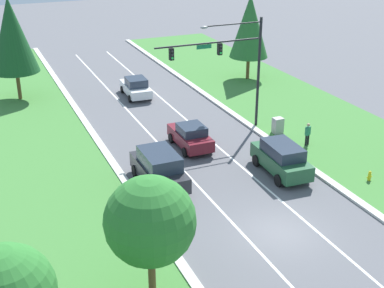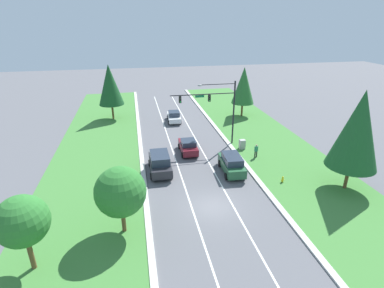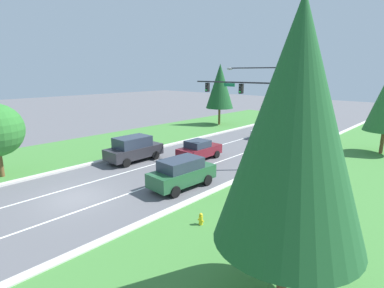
# 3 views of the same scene
# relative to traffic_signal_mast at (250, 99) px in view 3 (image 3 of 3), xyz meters

# --- Properties ---
(ground_plane) EXTENTS (160.00, 160.00, 0.00)m
(ground_plane) POSITION_rel_traffic_signal_mast_xyz_m (-3.88, -13.30, -5.45)
(ground_plane) COLOR #5B5B60
(curb_strip_right) EXTENTS (0.50, 90.00, 0.15)m
(curb_strip_right) POSITION_rel_traffic_signal_mast_xyz_m (1.77, -13.30, -5.37)
(curb_strip_right) COLOR beige
(curb_strip_right) RESTS_ON ground_plane
(curb_strip_left) EXTENTS (0.50, 90.00, 0.15)m
(curb_strip_left) POSITION_rel_traffic_signal_mast_xyz_m (-9.53, -13.30, -5.37)
(curb_strip_left) COLOR beige
(curb_strip_left) RESTS_ON ground_plane
(grass_verge_right) EXTENTS (10.00, 90.00, 0.08)m
(grass_verge_right) POSITION_rel_traffic_signal_mast_xyz_m (7.02, -13.30, -5.41)
(grass_verge_right) COLOR #427F38
(grass_verge_right) RESTS_ON ground_plane
(grass_verge_left) EXTENTS (10.00, 90.00, 0.08)m
(grass_verge_left) POSITION_rel_traffic_signal_mast_xyz_m (-14.78, -13.30, -5.41)
(grass_verge_left) COLOR #427F38
(grass_verge_left) RESTS_ON ground_plane
(lane_stripe_inner_left) EXTENTS (0.14, 81.00, 0.01)m
(lane_stripe_inner_left) POSITION_rel_traffic_signal_mast_xyz_m (-5.68, -13.30, -5.44)
(lane_stripe_inner_left) COLOR white
(lane_stripe_inner_left) RESTS_ON ground_plane
(lane_stripe_inner_right) EXTENTS (0.14, 81.00, 0.01)m
(lane_stripe_inner_right) POSITION_rel_traffic_signal_mast_xyz_m (-2.08, -13.30, -5.44)
(lane_stripe_inner_right) COLOR white
(lane_stripe_inner_right) RESTS_ON ground_plane
(traffic_signal_mast) EXTENTS (8.07, 0.41, 8.18)m
(traffic_signal_mast) POSITION_rel_traffic_signal_mast_xyz_m (0.00, 0.00, 0.00)
(traffic_signal_mast) COLOR black
(traffic_signal_mast) RESTS_ON ground_plane
(burgundy_sedan) EXTENTS (2.05, 4.21, 1.72)m
(burgundy_sedan) POSITION_rel_traffic_signal_mast_xyz_m (-3.89, -1.78, -4.58)
(burgundy_sedan) COLOR maroon
(burgundy_sedan) RESTS_ON ground_plane
(charcoal_suv) EXTENTS (2.30, 4.97, 2.15)m
(charcoal_suv) POSITION_rel_traffic_signal_mast_xyz_m (-7.71, -6.03, -4.34)
(charcoal_suv) COLOR #28282D
(charcoal_suv) RESTS_ON ground_plane
(forest_suv) EXTENTS (2.27, 4.81, 2.01)m
(forest_suv) POSITION_rel_traffic_signal_mast_xyz_m (-0.30, -7.60, -4.41)
(forest_suv) COLOR #235633
(forest_suv) RESTS_ON ground_plane
(white_sedan) EXTENTS (2.15, 4.42, 1.72)m
(white_sedan) POSITION_rel_traffic_signal_mast_xyz_m (-3.93, 10.30, -4.60)
(white_sedan) COLOR white
(white_sedan) RESTS_ON ground_plane
(utility_cabinet) EXTENTS (0.70, 0.60, 1.24)m
(utility_cabinet) POSITION_rel_traffic_signal_mast_xyz_m (2.91, -2.02, -4.83)
(utility_cabinet) COLOR #9E9E99
(utility_cabinet) RESTS_ON ground_plane
(pedestrian) EXTENTS (0.43, 0.34, 1.69)m
(pedestrian) POSITION_rel_traffic_signal_mast_xyz_m (3.63, -4.71, -4.51)
(pedestrian) COLOR black
(pedestrian) RESTS_ON ground_plane
(fire_hydrant) EXTENTS (0.34, 0.20, 0.70)m
(fire_hydrant) POSITION_rel_traffic_signal_mast_xyz_m (4.03, -10.65, -5.10)
(fire_hydrant) COLOR gold
(fire_hydrant) RESTS_ON ground_plane
(conifer_near_right_tree) EXTENTS (4.51, 4.51, 9.64)m
(conifer_near_right_tree) POSITION_rel_traffic_signal_mast_xyz_m (9.41, -12.83, 0.58)
(conifer_near_right_tree) COLOR brown
(conifer_near_right_tree) RESTS_ON ground_plane
(conifer_mid_left_tree) EXTENTS (3.89, 3.89, 8.71)m
(conifer_mid_left_tree) POSITION_rel_traffic_signal_mast_xyz_m (-13.39, 13.45, 0.14)
(conifer_mid_left_tree) COLOR brown
(conifer_mid_left_tree) RESTS_ON ground_plane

